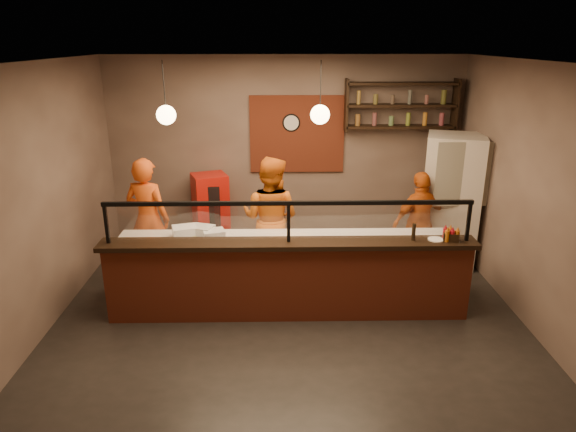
{
  "coord_description": "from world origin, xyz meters",
  "views": [
    {
      "loc": [
        -0.12,
        -6.2,
        3.45
      ],
      "look_at": [
        0.0,
        0.3,
        1.19
      ],
      "focal_mm": 32.0,
      "sensor_mm": 36.0,
      "label": 1
    }
  ],
  "objects_px": {
    "wall_clock": "(291,123)",
    "red_cooler": "(211,211)",
    "fridge": "(451,200)",
    "cook_mid": "(271,218)",
    "cook_left": "(148,219)",
    "pizza_dough": "(295,240)",
    "pepper_mill": "(414,232)",
    "cook_right": "(420,222)",
    "condiment_caddy": "(451,236)"
  },
  "relations": [
    {
      "from": "cook_mid",
      "to": "fridge",
      "type": "xyz_separation_m",
      "value": [
        2.84,
        0.54,
        0.1
      ]
    },
    {
      "from": "wall_clock",
      "to": "pepper_mill",
      "type": "bearing_deg",
      "value": -62.04
    },
    {
      "from": "cook_mid",
      "to": "pepper_mill",
      "type": "bearing_deg",
      "value": 168.44
    },
    {
      "from": "cook_right",
      "to": "pizza_dough",
      "type": "distance_m",
      "value": 2.16
    },
    {
      "from": "cook_mid",
      "to": "pepper_mill",
      "type": "xyz_separation_m",
      "value": [
        1.8,
        -1.23,
        0.24
      ]
    },
    {
      "from": "condiment_caddy",
      "to": "red_cooler",
      "type": "bearing_deg",
      "value": 143.45
    },
    {
      "from": "wall_clock",
      "to": "red_cooler",
      "type": "xyz_separation_m",
      "value": [
        -1.38,
        -0.31,
        -1.46
      ]
    },
    {
      "from": "cook_left",
      "to": "red_cooler",
      "type": "height_order",
      "value": "cook_left"
    },
    {
      "from": "red_cooler",
      "to": "condiment_caddy",
      "type": "height_order",
      "value": "red_cooler"
    },
    {
      "from": "cook_right",
      "to": "condiment_caddy",
      "type": "bearing_deg",
      "value": 70.82
    },
    {
      "from": "red_cooler",
      "to": "condiment_caddy",
      "type": "relative_size",
      "value": 6.9
    },
    {
      "from": "condiment_caddy",
      "to": "cook_right",
      "type": "bearing_deg",
      "value": 89.84
    },
    {
      "from": "fridge",
      "to": "cook_right",
      "type": "bearing_deg",
      "value": -129.13
    },
    {
      "from": "red_cooler",
      "to": "pepper_mill",
      "type": "relative_size",
      "value": 5.93
    },
    {
      "from": "cook_right",
      "to": "wall_clock",
      "type": "bearing_deg",
      "value": -54.36
    },
    {
      "from": "cook_mid",
      "to": "condiment_caddy",
      "type": "height_order",
      "value": "cook_mid"
    },
    {
      "from": "cook_left",
      "to": "condiment_caddy",
      "type": "relative_size",
      "value": 9.88
    },
    {
      "from": "pizza_dough",
      "to": "cook_mid",
      "type": "bearing_deg",
      "value": 112.46
    },
    {
      "from": "pepper_mill",
      "to": "red_cooler",
      "type": "bearing_deg",
      "value": 139.41
    },
    {
      "from": "red_cooler",
      "to": "pepper_mill",
      "type": "xyz_separation_m",
      "value": [
        2.84,
        -2.43,
        0.52
      ]
    },
    {
      "from": "cook_left",
      "to": "pizza_dough",
      "type": "bearing_deg",
      "value": 175.56
    },
    {
      "from": "wall_clock",
      "to": "fridge",
      "type": "bearing_deg",
      "value": -21.39
    },
    {
      "from": "cook_left",
      "to": "cook_right",
      "type": "height_order",
      "value": "cook_left"
    },
    {
      "from": "pizza_dough",
      "to": "condiment_caddy",
      "type": "height_order",
      "value": "condiment_caddy"
    },
    {
      "from": "cook_left",
      "to": "cook_right",
      "type": "xyz_separation_m",
      "value": [
        4.08,
        0.12,
        -0.13
      ]
    },
    {
      "from": "cook_mid",
      "to": "pizza_dough",
      "type": "distance_m",
      "value": 0.87
    },
    {
      "from": "fridge",
      "to": "pepper_mill",
      "type": "xyz_separation_m",
      "value": [
        -1.04,
        -1.76,
        0.14
      ]
    },
    {
      "from": "condiment_caddy",
      "to": "pepper_mill",
      "type": "height_order",
      "value": "pepper_mill"
    },
    {
      "from": "pizza_dough",
      "to": "condiment_caddy",
      "type": "bearing_deg",
      "value": -12.77
    },
    {
      "from": "pepper_mill",
      "to": "cook_left",
      "type": "bearing_deg",
      "value": 160.85
    },
    {
      "from": "condiment_caddy",
      "to": "cook_mid",
      "type": "bearing_deg",
      "value": 151.23
    },
    {
      "from": "red_cooler",
      "to": "wall_clock",
      "type": "bearing_deg",
      "value": -7.8
    },
    {
      "from": "pizza_dough",
      "to": "condiment_caddy",
      "type": "xyz_separation_m",
      "value": [
        1.93,
        -0.44,
        0.21
      ]
    },
    {
      "from": "cook_left",
      "to": "cook_mid",
      "type": "height_order",
      "value": "cook_mid"
    },
    {
      "from": "cook_mid",
      "to": "red_cooler",
      "type": "height_order",
      "value": "cook_mid"
    },
    {
      "from": "cook_mid",
      "to": "red_cooler",
      "type": "distance_m",
      "value": 1.62
    },
    {
      "from": "red_cooler",
      "to": "fridge",
      "type": "bearing_deg",
      "value": -30.21
    },
    {
      "from": "wall_clock",
      "to": "cook_right",
      "type": "distance_m",
      "value": 2.7
    },
    {
      "from": "cook_left",
      "to": "cook_right",
      "type": "bearing_deg",
      "value": -161.45
    },
    {
      "from": "fridge",
      "to": "red_cooler",
      "type": "height_order",
      "value": "fridge"
    },
    {
      "from": "fridge",
      "to": "cook_mid",
      "type": "bearing_deg",
      "value": -152.33
    },
    {
      "from": "pepper_mill",
      "to": "cook_right",
      "type": "bearing_deg",
      "value": 71.17
    },
    {
      "from": "cook_left",
      "to": "cook_right",
      "type": "distance_m",
      "value": 4.08
    },
    {
      "from": "red_cooler",
      "to": "pizza_dough",
      "type": "bearing_deg",
      "value": -76.1
    },
    {
      "from": "pizza_dough",
      "to": "pepper_mill",
      "type": "height_order",
      "value": "pepper_mill"
    },
    {
      "from": "cook_left",
      "to": "wall_clock",
      "type": "bearing_deg",
      "value": -128.48
    },
    {
      "from": "cook_mid",
      "to": "cook_right",
      "type": "distance_m",
      "value": 2.28
    },
    {
      "from": "cook_right",
      "to": "pizza_dough",
      "type": "relative_size",
      "value": 2.87
    },
    {
      "from": "fridge",
      "to": "red_cooler",
      "type": "xyz_separation_m",
      "value": [
        -3.88,
        0.67,
        -0.39
      ]
    },
    {
      "from": "fridge",
      "to": "condiment_caddy",
      "type": "distance_m",
      "value": 1.87
    }
  ]
}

